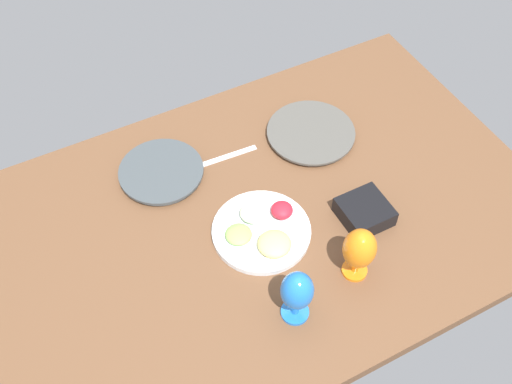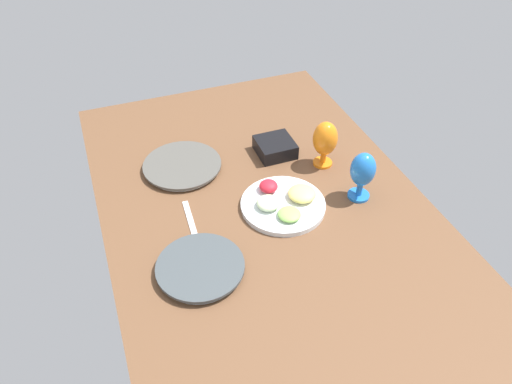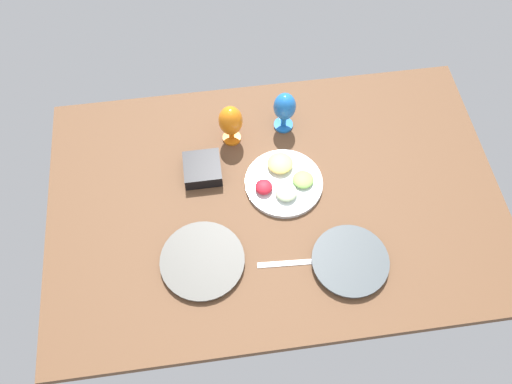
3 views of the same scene
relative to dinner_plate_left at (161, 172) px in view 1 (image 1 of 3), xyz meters
The scene contains 8 objects.
ground_plane 34.29cm from the dinner_plate_left, 53.30° to the right, with size 160.00×104.00×4.00cm, color brown.
dinner_plate_left is the anchor object (origin of this frame).
dinner_plate_right 48.53cm from the dinner_plate_left, ahead, with size 27.93×27.93×2.14cm.
fruit_platter 36.89cm from the dinner_plate_left, 62.84° to the right, with size 27.72×27.72×5.29cm.
hurricane_glass_blue 60.40cm from the dinner_plate_left, 77.70° to the right, with size 8.27×8.27×17.51cm.
hurricane_glass_orange 64.73cm from the dinner_plate_left, 59.05° to the right, with size 8.76×8.76×17.51cm.
square_bowl_black 61.06cm from the dinner_plate_left, 42.50° to the right, with size 13.23×13.23×5.39cm.
fork_by_left_plate 21.53cm from the dinner_plate_left, ahead, with size 18.00×1.80×0.60cm, color silver.
Camera 1 is at (-50.27, -91.00, 142.62)cm, focal length 43.26 mm.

